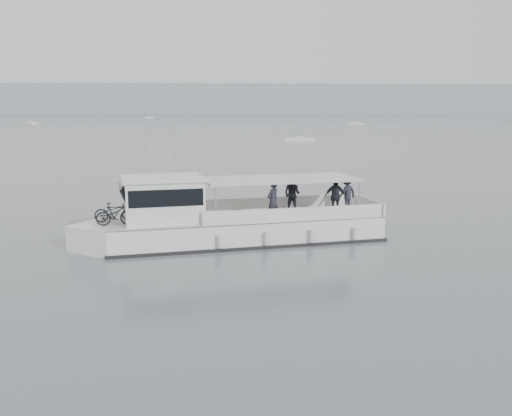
{
  "coord_description": "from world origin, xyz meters",
  "views": [
    {
      "loc": [
        -0.26,
        -23.36,
        6.29
      ],
      "look_at": [
        1.09,
        3.04,
        1.6
      ],
      "focal_mm": 40.0,
      "sensor_mm": 36.0,
      "label": 1
    }
  ],
  "objects": [
    {
      "name": "headland",
      "position": [
        0.0,
        560.0,
        14.0
      ],
      "size": [
        1400.0,
        90.0,
        28.0
      ],
      "primitive_type": "cube",
      "color": "#939EA8",
      "rests_on": "ground"
    },
    {
      "name": "moored_fleet",
      "position": [
        -38.71,
        204.5,
        0.36
      ],
      "size": [
        400.13,
        276.8,
        10.54
      ],
      "color": "white",
      "rests_on": "ground"
    },
    {
      "name": "ground",
      "position": [
        0.0,
        0.0,
        0.0
      ],
      "size": [
        1400.0,
        1400.0,
        0.0
      ],
      "primitive_type": "plane",
      "color": "slate",
      "rests_on": "ground"
    },
    {
      "name": "tour_boat",
      "position": [
        -0.66,
        2.78,
        1.0
      ],
      "size": [
        14.67,
        6.14,
        6.12
      ],
      "rotation": [
        0.0,
        0.0,
        0.21
      ],
      "color": "white",
      "rests_on": "ground"
    }
  ]
}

